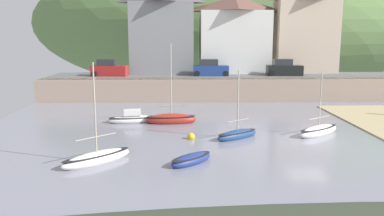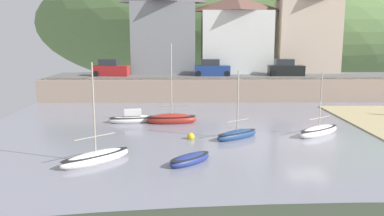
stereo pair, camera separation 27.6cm
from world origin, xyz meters
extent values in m
cube|color=gray|center=(0.00, 0.00, -0.03)|extent=(48.00, 40.00, 0.06)
cube|color=tan|center=(0.00, 17.00, 1.20)|extent=(48.00, 2.40, 2.40)
cube|color=#606060|center=(0.00, 20.70, 2.35)|extent=(48.00, 9.00, 0.10)
ellipsoid|color=#5E8047|center=(2.53, 55.20, 9.54)|extent=(80.00, 44.00, 27.27)
cube|color=gray|center=(-10.99, 25.20, 6.73)|extent=(7.78, 5.74, 8.67)
cube|color=silver|center=(-1.88, 25.20, 6.22)|extent=(8.63, 5.60, 7.64)
pyramid|color=brown|center=(-1.88, 25.20, 10.99)|extent=(8.93, 5.90, 1.88)
cube|color=beige|center=(7.18, 25.20, 6.95)|extent=(7.58, 4.33, 9.10)
cube|color=#A38269|center=(10.48, 29.20, 7.89)|extent=(2.80, 2.80, 10.98)
ellipsoid|color=navy|center=(-4.72, 0.56, 0.21)|extent=(3.39, 2.84, 0.76)
ellipsoid|color=black|center=(-4.72, 0.56, 0.42)|extent=(3.33, 2.78, 0.12)
cylinder|color=#B2A893|center=(-4.72, 0.56, 2.63)|extent=(0.09, 0.09, 4.08)
cylinder|color=gray|center=(-4.72, 0.56, 1.24)|extent=(1.73, 1.30, 0.07)
ellipsoid|color=silver|center=(1.21, 1.42, 0.24)|extent=(3.88, 3.24, 0.88)
ellipsoid|color=black|center=(1.21, 1.42, 0.48)|extent=(3.80, 3.18, 0.12)
cylinder|color=#B2A893|center=(1.21, 1.42, 2.57)|extent=(0.09, 0.09, 3.79)
cylinder|color=gray|center=(1.21, 1.42, 1.23)|extent=(1.95, 1.48, 0.07)
ellipsoid|color=white|center=(-13.24, -4.67, 0.23)|extent=(3.82, 3.73, 0.82)
ellipsoid|color=black|center=(-13.24, -4.67, 0.45)|extent=(3.74, 3.65, 0.12)
cylinder|color=#B2A893|center=(-13.24, -4.67, 3.09)|extent=(0.09, 0.09, 4.90)
cylinder|color=gray|center=(-13.24, -4.67, 1.47)|extent=(1.87, 1.80, 0.07)
ellipsoid|color=#9F2A20|center=(-9.39, 5.64, 0.27)|extent=(4.16, 1.74, 0.99)
ellipsoid|color=black|center=(-9.39, 5.64, 0.55)|extent=(4.08, 1.70, 0.12)
cylinder|color=#B2A893|center=(-9.39, 5.64, 3.58)|extent=(0.09, 0.09, 5.61)
cylinder|color=gray|center=(-9.39, 5.64, 1.41)|extent=(2.23, 0.26, 0.07)
ellipsoid|color=white|center=(-12.58, 5.98, 0.21)|extent=(4.10, 1.90, 0.76)
ellipsoid|color=black|center=(-12.58, 5.98, 0.42)|extent=(4.02, 1.86, 0.12)
cube|color=silver|center=(-12.58, 5.98, 0.81)|extent=(1.51, 1.10, 0.46)
ellipsoid|color=navy|center=(-8.02, -4.90, 0.19)|extent=(2.78, 2.76, 0.69)
ellipsoid|color=black|center=(-8.02, -4.90, 0.38)|extent=(2.72, 2.71, 0.12)
cube|color=#AA2020|center=(-16.93, 20.70, 3.00)|extent=(4.25, 2.11, 1.20)
cube|color=#282D33|center=(-17.18, 20.70, 3.95)|extent=(2.24, 1.71, 0.80)
cylinder|color=black|center=(-15.28, 21.50, 2.72)|extent=(0.64, 0.22, 0.64)
cylinder|color=black|center=(-15.28, 19.90, 2.72)|extent=(0.64, 0.22, 0.64)
cylinder|color=black|center=(-18.58, 21.50, 2.72)|extent=(0.64, 0.22, 0.64)
cylinder|color=black|center=(-18.58, 19.90, 2.72)|extent=(0.64, 0.22, 0.64)
cube|color=navy|center=(-5.13, 20.70, 3.00)|extent=(4.14, 1.79, 1.20)
cube|color=#282D33|center=(-5.38, 20.70, 3.95)|extent=(2.13, 1.55, 0.80)
cylinder|color=black|center=(-3.48, 21.50, 2.72)|extent=(0.64, 0.22, 0.64)
cylinder|color=black|center=(-3.48, 19.90, 2.72)|extent=(0.64, 0.22, 0.64)
cylinder|color=black|center=(-6.78, 21.50, 2.72)|extent=(0.64, 0.22, 0.64)
cylinder|color=black|center=(-6.78, 19.90, 2.72)|extent=(0.64, 0.22, 0.64)
cube|color=black|center=(3.55, 20.70, 3.00)|extent=(4.18, 1.90, 1.20)
cube|color=#282D33|center=(3.30, 20.70, 3.95)|extent=(2.17, 1.60, 0.80)
cylinder|color=black|center=(5.20, 21.50, 2.72)|extent=(0.64, 0.22, 0.64)
cylinder|color=black|center=(5.20, 19.90, 2.72)|extent=(0.64, 0.22, 0.64)
cylinder|color=black|center=(1.90, 21.50, 2.72)|extent=(0.64, 0.22, 0.64)
cylinder|color=black|center=(1.90, 19.90, 2.72)|extent=(0.64, 0.22, 0.64)
sphere|color=yellow|center=(-7.91, 0.44, 0.16)|extent=(0.52, 0.52, 0.52)
camera|label=1|loc=(-8.52, -26.04, 6.85)|focal=37.37mm
camera|label=2|loc=(-8.24, -26.04, 6.85)|focal=37.37mm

